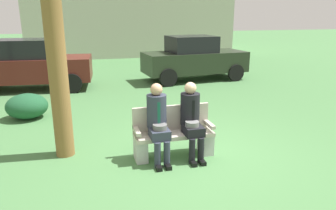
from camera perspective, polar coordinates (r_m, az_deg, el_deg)
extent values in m
plane|color=#477743|center=(5.90, 4.68, -8.84)|extent=(80.00, 80.00, 0.00)
cube|color=#B7AD9E|center=(5.67, 1.06, -5.32)|extent=(1.41, 0.44, 0.07)
cube|color=#B7AD9E|center=(5.75, 0.55, -2.24)|extent=(1.41, 0.06, 0.45)
cube|color=#B7AD9E|center=(5.48, -5.64, -4.64)|extent=(0.08, 0.44, 0.06)
cube|color=#B7AD9E|center=(5.83, 7.37, -3.41)|extent=(0.08, 0.44, 0.06)
cube|color=#BCBCBC|center=(5.63, -4.93, -8.02)|extent=(0.20, 0.37, 0.38)
cube|color=#BCBCBC|center=(5.94, 6.70, -6.75)|extent=(0.20, 0.37, 0.38)
cube|color=#2D3342|center=(5.40, -1.55, -5.12)|extent=(0.32, 0.38, 0.16)
cylinder|color=#2D3342|center=(5.33, -1.89, -8.97)|extent=(0.11, 0.11, 0.45)
cylinder|color=#2D3342|center=(5.36, -0.20, -8.79)|extent=(0.11, 0.11, 0.45)
cube|color=black|center=(5.36, -1.72, -11.08)|extent=(0.09, 0.22, 0.07)
cube|color=black|center=(5.40, -0.03, -10.88)|extent=(0.09, 0.22, 0.07)
cylinder|color=#2D3342|center=(5.46, -2.05, -1.11)|extent=(0.34, 0.34, 0.58)
cube|color=#144C3D|center=(5.30, -1.65, -1.42)|extent=(0.05, 0.01, 0.37)
sphere|color=tan|center=(5.36, -2.09, 2.80)|extent=(0.21, 0.21, 0.21)
cylinder|color=slate|center=(5.34, -1.46, -3.94)|extent=(0.24, 0.24, 0.09)
cube|color=black|center=(5.56, 4.54, -4.52)|extent=(0.32, 0.38, 0.16)
cylinder|color=black|center=(5.49, 4.34, -8.25)|extent=(0.11, 0.11, 0.45)
cylinder|color=black|center=(5.54, 5.92, -8.05)|extent=(0.11, 0.11, 0.45)
cube|color=black|center=(5.52, 4.51, -10.30)|extent=(0.09, 0.22, 0.07)
cube|color=black|center=(5.57, 6.09, -10.08)|extent=(0.09, 0.22, 0.07)
cylinder|color=black|center=(5.62, 3.97, -0.70)|extent=(0.34, 0.34, 0.56)
cube|color=black|center=(5.47, 4.53, -0.98)|extent=(0.05, 0.01, 0.36)
sphere|color=tan|center=(5.53, 4.04, 3.03)|extent=(0.21, 0.21, 0.21)
cylinder|color=slate|center=(5.49, 4.35, -3.39)|extent=(0.24, 0.24, 0.09)
cylinder|color=brown|center=(5.69, -19.56, 10.16)|extent=(0.33, 0.33, 3.97)
ellipsoid|color=#1E512F|center=(8.48, -23.97, -0.20)|extent=(0.98, 0.90, 0.61)
cube|color=#591E19|center=(11.62, -23.31, 5.95)|extent=(4.02, 1.89, 0.76)
cube|color=black|center=(11.57, -24.41, 9.20)|extent=(1.81, 1.50, 0.60)
cylinder|color=black|center=(12.22, -16.08, 5.25)|extent=(0.65, 0.19, 0.64)
cylinder|color=black|center=(10.70, -16.83, 3.72)|extent=(0.65, 0.19, 0.64)
cube|color=#232D1E|center=(12.35, 4.80, 7.72)|extent=(4.02, 1.90, 0.76)
cube|color=black|center=(12.21, 4.22, 10.85)|extent=(1.81, 1.50, 0.60)
cylinder|color=black|center=(13.71, 8.60, 6.81)|extent=(0.65, 0.20, 0.64)
cylinder|color=black|center=(12.38, 12.06, 5.66)|extent=(0.65, 0.20, 0.64)
cylinder|color=black|center=(12.64, -2.40, 6.20)|extent=(0.65, 0.20, 0.64)
cylinder|color=black|center=(11.19, 0.07, 4.93)|extent=(0.65, 0.20, 0.64)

